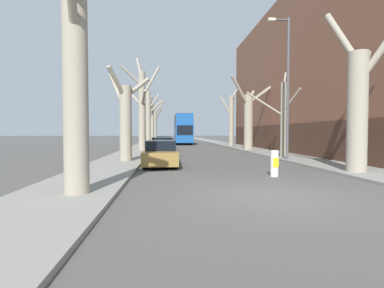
# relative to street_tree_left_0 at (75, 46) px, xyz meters

# --- Properties ---
(ground_plane) EXTENTS (300.00, 300.00, 0.00)m
(ground_plane) POSITION_rel_street_tree_left_0_xyz_m (5.34, -0.29, -4.13)
(ground_plane) COLOR #4C4947
(sidewalk_left) EXTENTS (2.91, 120.00, 0.12)m
(sidewalk_left) POSITION_rel_street_tree_left_0_xyz_m (-0.41, 49.71, -4.07)
(sidewalk_left) COLOR gray
(sidewalk_left) RESTS_ON ground
(sidewalk_right) EXTENTS (2.91, 120.00, 0.12)m
(sidewalk_right) POSITION_rel_street_tree_left_0_xyz_m (11.09, 49.71, -4.07)
(sidewalk_right) COLOR gray
(sidewalk_right) RESTS_ON ground
(building_facade_right) EXTENTS (10.08, 31.08, 13.87)m
(building_facade_right) POSITION_rel_street_tree_left_0_xyz_m (17.54, 19.01, 2.80)
(building_facade_right) COLOR brown
(building_facade_right) RESTS_ON ground
(street_tree_left_0) EXTENTS (2.26, 4.02, 9.11)m
(street_tree_left_0) POSITION_rel_street_tree_left_0_xyz_m (0.00, 0.00, 0.00)
(street_tree_left_0) COLOR gray
(street_tree_left_0) RESTS_ON ground
(street_tree_left_1) EXTENTS (2.71, 3.42, 5.63)m
(street_tree_left_1) POSITION_rel_street_tree_left_0_xyz_m (0.01, 9.63, -1.48)
(street_tree_left_1) COLOR gray
(street_tree_left_1) RESTS_ON ground
(street_tree_left_2) EXTENTS (3.61, 4.72, 9.41)m
(street_tree_left_2) POSITION_rel_street_tree_left_0_xyz_m (0.12, 20.20, 0.16)
(street_tree_left_2) COLOR gray
(street_tree_left_2) RESTS_ON ground
(street_tree_left_3) EXTENTS (2.13, 1.33, 7.04)m
(street_tree_left_3) POSITION_rel_street_tree_left_0_xyz_m (0.19, 30.27, -0.42)
(street_tree_left_3) COLOR gray
(street_tree_left_3) RESTS_ON ground
(street_tree_left_4) EXTENTS (2.79, 3.37, 7.36)m
(street_tree_left_4) POSITION_rel_street_tree_left_0_xyz_m (0.04, 39.81, -0.52)
(street_tree_left_4) COLOR gray
(street_tree_left_4) RESTS_ON ground
(street_tree_left_5) EXTENTS (3.12, 4.27, 7.72)m
(street_tree_left_5) POSITION_rel_street_tree_left_0_xyz_m (0.15, 49.57, -0.40)
(street_tree_left_5) COLOR gray
(street_tree_left_5) RESTS_ON ground
(street_tree_right_0) EXTENTS (2.39, 2.52, 7.20)m
(street_tree_right_0) POSITION_rel_street_tree_left_0_xyz_m (10.63, 3.81, -1.10)
(street_tree_right_0) COLOR gray
(street_tree_right_0) RESTS_ON ground
(street_tree_right_1) EXTENTS (3.17, 2.63, 6.17)m
(street_tree_right_1) POSITION_rel_street_tree_left_0_xyz_m (10.50, 11.83, -1.27)
(street_tree_right_1) COLOR gray
(street_tree_right_1) RESTS_ON ground
(street_tree_right_2) EXTENTS (4.66, 3.01, 7.24)m
(street_tree_right_2) POSITION_rel_street_tree_left_0_xyz_m (10.53, 20.57, -0.90)
(street_tree_right_2) COLOR gray
(street_tree_right_2) RESTS_ON ground
(street_tree_right_3) EXTENTS (2.89, 2.31, 7.88)m
(street_tree_right_3) POSITION_rel_street_tree_left_0_xyz_m (10.55, 28.65, -0.58)
(street_tree_right_3) COLOR gray
(street_tree_right_3) RESTS_ON ground
(double_decker_bus) EXTENTS (2.48, 10.37, 4.45)m
(double_decker_bus) POSITION_rel_street_tree_left_0_xyz_m (4.95, 37.63, -1.61)
(double_decker_bus) COLOR #19519E
(double_decker_bus) RESTS_ON ground
(parked_car_0) EXTENTS (1.77, 4.51, 1.36)m
(parked_car_0) POSITION_rel_street_tree_left_0_xyz_m (2.14, 7.82, -3.48)
(parked_car_0) COLOR olive
(parked_car_0) RESTS_ON ground
(parked_car_1) EXTENTS (1.79, 4.36, 1.40)m
(parked_car_1) POSITION_rel_street_tree_left_0_xyz_m (2.14, 14.70, -3.47)
(parked_car_1) COLOR black
(parked_car_1) RESTS_ON ground
(parked_car_2) EXTENTS (1.74, 4.53, 1.30)m
(parked_car_2) POSITION_rel_street_tree_left_0_xyz_m (2.14, 20.47, -3.51)
(parked_car_2) COLOR olive
(parked_car_2) RESTS_ON ground
(parked_car_3) EXTENTS (1.89, 4.24, 1.33)m
(parked_car_3) POSITION_rel_street_tree_left_0_xyz_m (2.14, 26.29, -3.50)
(parked_car_3) COLOR olive
(parked_car_3) RESTS_ON ground
(lamp_post) EXTENTS (1.40, 0.20, 8.96)m
(lamp_post) POSITION_rel_street_tree_left_0_xyz_m (9.98, 9.95, 0.82)
(lamp_post) COLOR #4C4F54
(lamp_post) RESTS_ON ground
(traffic_bollard) EXTENTS (0.32, 0.33, 1.07)m
(traffic_bollard) POSITION_rel_street_tree_left_0_xyz_m (6.82, 3.40, -3.59)
(traffic_bollard) COLOR white
(traffic_bollard) RESTS_ON ground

